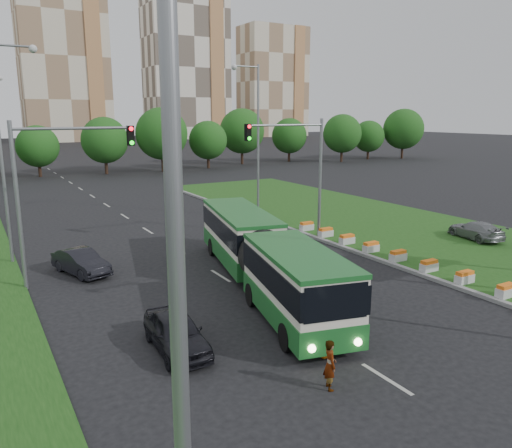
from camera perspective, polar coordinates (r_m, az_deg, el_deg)
ground at (r=23.04m, az=9.49°, el=-8.76°), size 360.00×360.00×0.00m
grass_median at (r=37.23m, az=17.16°, el=-0.83°), size 14.00×60.00×0.15m
median_kerb at (r=32.57m, az=8.79°, el=-2.25°), size 0.30×60.00×0.18m
lane_markings at (r=38.91m, az=-13.19°, el=-0.16°), size 0.20×100.00×0.01m
flower_planters at (r=28.64m, az=17.51°, el=-3.99°), size 1.10×20.30×0.60m
traffic_mast_median at (r=32.48m, az=5.11°, el=7.24°), size 5.76×0.32×8.00m
traffic_mast_left at (r=25.84m, az=-22.24°, el=5.04°), size 5.76×0.32×8.00m
street_lamps at (r=28.67m, az=-7.81°, el=7.80°), size 36.00×60.00×12.00m
tree_line at (r=75.41m, az=-11.78°, el=9.32°), size 120.00×8.00×9.00m
apartment_tower_ceast at (r=169.75m, az=-21.17°, el=17.30°), size 25.00×15.00×50.00m
apartment_tower_east at (r=180.76m, az=-7.96°, el=17.17°), size 27.00×15.00×47.00m
midrise_east at (r=196.54m, az=1.93°, el=15.86°), size 24.00×14.00×40.00m
articulated_bus at (r=24.05m, az=0.25°, el=-3.53°), size 2.55×16.36×2.69m
car_left_near at (r=18.37m, az=-9.11°, el=-12.13°), size 1.81×4.06×1.36m
car_left_far at (r=27.90m, az=-19.38°, el=-4.12°), size 2.54×4.21×1.31m
car_median at (r=36.17m, az=23.81°, el=-0.64°), size 2.41×4.34×1.19m
pedestrian at (r=15.94m, az=8.46°, el=-15.62°), size 0.56×0.68×1.60m
shopping_trolley at (r=18.06m, az=7.97°, el=-13.74°), size 0.40×0.42×0.68m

